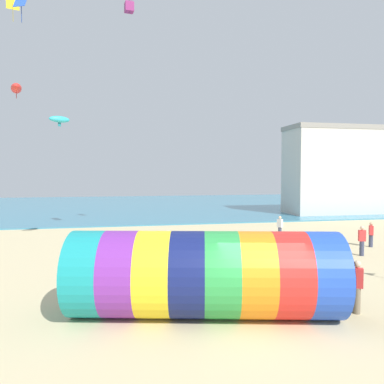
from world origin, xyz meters
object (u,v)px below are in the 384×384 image
object	(u,v)px
bystander_near_water	(280,227)
giant_inflatable_tube	(205,274)
bystander_far_left	(362,241)
bystander_mid_beach	(371,234)
kite_blue_diamond	(21,0)
kite_handler	(357,286)
kite_magenta_box	(129,0)
kite_red_parafoil	(16,88)
kite_cyan_parafoil	(59,119)
kite_yellow_diamond	(13,1)

from	to	relation	value
bystander_near_water	giant_inflatable_tube	bearing A→B (deg)	-123.23
bystander_near_water	bystander_far_left	bearing A→B (deg)	-72.04
bystander_mid_beach	bystander_far_left	distance (m)	2.94
giant_inflatable_tube	kite_blue_diamond	size ratio (longest dim) A/B	5.56
kite_handler	bystander_far_left	distance (m)	9.34
kite_magenta_box	bystander_mid_beach	distance (m)	20.55
kite_magenta_box	bystander_mid_beach	xyz separation A→B (m)	(14.45, -3.33, -14.23)
kite_blue_diamond	bystander_far_left	xyz separation A→B (m)	(17.78, -2.33, -12.36)
kite_handler	bystander_mid_beach	bearing A→B (deg)	51.10
kite_magenta_box	kite_red_parafoil	distance (m)	10.45
bystander_near_water	kite_blue_diamond	bearing A→B (deg)	-166.32
kite_blue_diamond	kite_handler	bearing A→B (deg)	-38.85
giant_inflatable_tube	kite_blue_diamond	bearing A→B (deg)	128.90
giant_inflatable_tube	kite_magenta_box	size ratio (longest dim) A/B	5.92
kite_cyan_parafoil	bystander_mid_beach	world-z (taller)	kite_cyan_parafoil
kite_blue_diamond	giant_inflatable_tube	bearing A→B (deg)	-51.10
kite_red_parafoil	bystander_far_left	xyz separation A→B (m)	(17.37, 0.73, -7.33)
kite_cyan_parafoil	kite_red_parafoil	distance (m)	6.86
bystander_mid_beach	kite_cyan_parafoil	bearing A→B (deg)	167.86
giant_inflatable_tube	bystander_near_water	distance (m)	15.44
kite_yellow_diamond	kite_magenta_box	world-z (taller)	kite_yellow_diamond
giant_inflatable_tube	kite_cyan_parafoil	distance (m)	15.60
kite_yellow_diamond	kite_magenta_box	xyz separation A→B (m)	(7.10, -2.15, -0.29)
kite_handler	kite_blue_diamond	xyz separation A→B (m)	(-12.19, 9.82, 12.32)
kite_blue_diamond	bystander_far_left	world-z (taller)	kite_blue_diamond
kite_blue_diamond	kite_red_parafoil	world-z (taller)	kite_blue_diamond
giant_inflatable_tube	kite_magenta_box	xyz separation A→B (m)	(-1.88, 12.11, 13.65)
giant_inflatable_tube	bystander_near_water	xyz separation A→B (m)	(8.46, 12.91, -0.59)
kite_handler	kite_blue_diamond	bearing A→B (deg)	141.15
kite_handler	kite_yellow_diamond	size ratio (longest dim) A/B	0.94
kite_blue_diamond	bystander_mid_beach	xyz separation A→B (m)	(19.88, -0.28, -12.43)
kite_cyan_parafoil	kite_magenta_box	distance (m)	8.37
kite_cyan_parafoil	giant_inflatable_tube	bearing A→B (deg)	-64.43
bystander_near_water	kite_cyan_parafoil	bearing A→B (deg)	-179.60
kite_blue_diamond	bystander_near_water	size ratio (longest dim) A/B	1.04
kite_magenta_box	kite_red_parafoil	world-z (taller)	kite_magenta_box
giant_inflatable_tube	bystander_mid_beach	bearing A→B (deg)	34.96
kite_yellow_diamond	kite_red_parafoil	xyz separation A→B (m)	(2.08, -8.26, -7.12)
kite_magenta_box	bystander_mid_beach	size ratio (longest dim) A/B	0.97
kite_yellow_diamond	bystander_near_water	bearing A→B (deg)	-4.45
kite_red_parafoil	giant_inflatable_tube	bearing A→B (deg)	-41.00
kite_yellow_diamond	kite_red_parafoil	bearing A→B (deg)	-75.89
giant_inflatable_tube	bystander_far_left	xyz separation A→B (m)	(10.46, 6.74, -0.51)
kite_red_parafoil	kite_cyan_parafoil	bearing A→B (deg)	83.45
kite_magenta_box	bystander_near_water	distance (m)	17.61
bystander_far_left	kite_yellow_diamond	bearing A→B (deg)	158.83
giant_inflatable_tube	kite_red_parafoil	size ratio (longest dim) A/B	6.88
giant_inflatable_tube	bystander_far_left	size ratio (longest dim) A/B	5.33
kite_blue_diamond	bystander_near_water	bearing A→B (deg)	13.68
kite_handler	kite_red_parafoil	world-z (taller)	kite_red_parafoil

